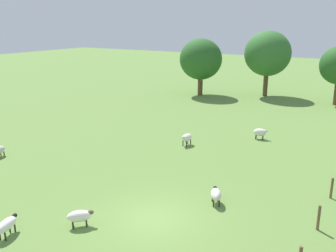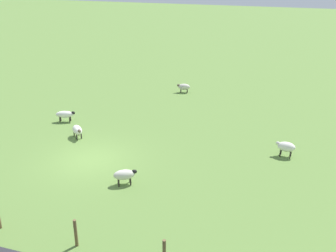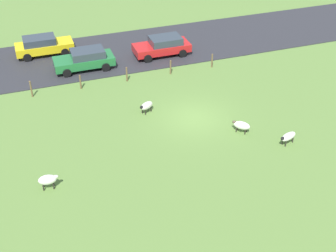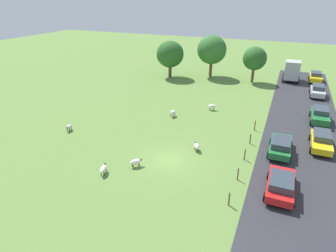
# 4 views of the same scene
# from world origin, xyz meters

# --- Properties ---
(ground_plane) EXTENTS (160.00, 160.00, 0.00)m
(ground_plane) POSITION_xyz_m (0.00, 0.00, 0.00)
(ground_plane) COLOR olive
(road_strip) EXTENTS (8.00, 80.00, 0.06)m
(road_strip) POSITION_xyz_m (11.29, 0.00, 0.03)
(road_strip) COLOR #2D2D33
(road_strip) RESTS_ON ground_plane
(sheep_0) EXTENTS (1.07, 0.75, 0.80)m
(sheep_0) POSITION_xyz_m (0.29, 13.71, 0.52)
(sheep_0) COLOR silver
(sheep_0) RESTS_ON ground_plane
(sheep_1) EXTENTS (0.69, 1.08, 0.71)m
(sheep_1) POSITION_xyz_m (-12.74, 1.41, 0.46)
(sheep_1) COLOR beige
(sheep_1) RESTS_ON ground_plane
(sheep_2) EXTENTS (0.62, 1.08, 0.82)m
(sheep_2) POSITION_xyz_m (-3.62, 9.67, 0.55)
(sheep_2) COLOR white
(sheep_2) RESTS_ON ground_plane
(sheep_3) EXTENTS (0.79, 1.29, 0.73)m
(sheep_3) POSITION_xyz_m (-4.33, -4.17, 0.50)
(sheep_3) COLOR white
(sheep_3) RESTS_ON ground_plane
(sheep_4) EXTENTS (0.92, 1.12, 0.75)m
(sheep_4) POSITION_xyz_m (1.73, 2.70, 0.50)
(sheep_4) COLOR silver
(sheep_4) RESTS_ON ground_plane
(sheep_5) EXTENTS (1.07, 1.08, 0.73)m
(sheep_5) POSITION_xyz_m (-2.34, -2.13, 0.48)
(sheep_5) COLOR white
(sheep_5) RESTS_ON ground_plane
(tree_0) EXTENTS (3.90, 3.90, 6.01)m
(tree_0) POSITION_xyz_m (3.25, 29.18, 4.05)
(tree_0) COLOR brown
(tree_0) RESTS_ON ground_plane
(tree_1) EXTENTS (5.16, 5.16, 7.37)m
(tree_1) POSITION_xyz_m (-4.40, 30.01, 4.83)
(tree_1) COLOR brown
(tree_1) RESTS_ON ground_plane
(tree_2) EXTENTS (4.82, 4.82, 6.49)m
(tree_2) POSITION_xyz_m (-11.06, 26.68, 4.14)
(tree_2) COLOR brown
(tree_2) RESTS_ON ground_plane
(fence_post_0) EXTENTS (0.12, 0.12, 1.10)m
(fence_post_0) POSITION_xyz_m (6.31, -3.99, 0.55)
(fence_post_0) COLOR brown
(fence_post_0) RESTS_ON ground_plane
(fence_post_1) EXTENTS (0.12, 0.12, 1.13)m
(fence_post_1) POSITION_xyz_m (6.31, -0.60, 0.56)
(fence_post_1) COLOR brown
(fence_post_1) RESTS_ON ground_plane
(fence_post_2) EXTENTS (0.12, 0.12, 1.12)m
(fence_post_2) POSITION_xyz_m (6.31, 2.79, 0.56)
(fence_post_2) COLOR brown
(fence_post_2) RESTS_ON ground_plane
(fence_post_3) EXTENTS (0.12, 0.12, 1.07)m
(fence_post_3) POSITION_xyz_m (6.31, 6.19, 0.54)
(fence_post_3) COLOR brown
(fence_post_3) RESTS_ON ground_plane
(fence_post_4) EXTENTS (0.12, 0.12, 1.21)m
(fence_post_4) POSITION_xyz_m (6.31, 9.58, 0.61)
(fence_post_4) COLOR brown
(fence_post_4) RESTS_ON ground_plane
(truck_0) EXTENTS (2.66, 3.83, 3.55)m
(truck_0) POSITION_xyz_m (9.36, 32.36, 1.89)
(truck_0) COLOR #1E4C99
(truck_0) RESTS_ON road_strip
(car_0) EXTENTS (2.08, 4.52, 1.51)m
(car_0) POSITION_xyz_m (9.21, 5.28, 0.85)
(car_0) COLOR #237238
(car_0) RESTS_ON road_strip
(car_1) EXTENTS (2.15, 4.51, 1.48)m
(car_1) POSITION_xyz_m (9.60, -1.10, 0.84)
(car_1) COLOR red
(car_1) RESTS_ON road_strip
(car_2) EXTENTS (2.08, 4.53, 1.63)m
(car_2) POSITION_xyz_m (13.05, 15.02, 0.91)
(car_2) COLOR #237238
(car_2) RESTS_ON road_strip
(car_3) EXTENTS (2.00, 4.55, 1.52)m
(car_3) POSITION_xyz_m (12.84, 8.00, 0.85)
(car_3) COLOR yellow
(car_3) RESTS_ON road_strip
(car_4) EXTENTS (2.09, 4.44, 1.63)m
(car_4) POSITION_xyz_m (13.29, 33.59, 0.91)
(car_4) COLOR yellow
(car_4) RESTS_ON road_strip
(car_5) EXTENTS (2.05, 4.33, 1.60)m
(car_5) POSITION_xyz_m (13.26, 25.25, 0.89)
(car_5) COLOR #B7B7BC
(car_5) RESTS_ON road_strip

